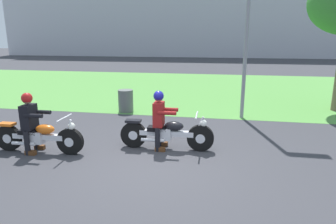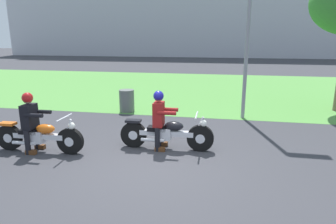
{
  "view_description": "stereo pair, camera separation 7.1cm",
  "coord_description": "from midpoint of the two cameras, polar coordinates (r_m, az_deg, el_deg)",
  "views": [
    {
      "loc": [
        1.3,
        -5.51,
        2.57
      ],
      "look_at": [
        0.06,
        1.2,
        0.85
      ],
      "focal_mm": 31.81,
      "sensor_mm": 36.0,
      "label": 1
    },
    {
      "loc": [
        1.37,
        -5.5,
        2.57
      ],
      "look_at": [
        0.06,
        1.2,
        0.85
      ],
      "focal_mm": 31.81,
      "sensor_mm": 36.0,
      "label": 2
    }
  ],
  "objects": [
    {
      "name": "grass_verge",
      "position": [
        15.7,
        6.05,
        4.65
      ],
      "size": [
        60.0,
        12.0,
        0.01
      ],
      "primitive_type": "cube",
      "color": "#549342",
      "rests_on": "ground"
    },
    {
      "name": "rider_follow",
      "position": [
        7.38,
        -24.61,
        -1.01
      ],
      "size": [
        0.56,
        0.48,
        1.38
      ],
      "rotation": [
        0.0,
        0.0,
        0.03
      ],
      "color": "black",
      "rests_on": "ground"
    },
    {
      "name": "stadium_facade",
      "position": [
        44.08,
        3.91,
        19.41
      ],
      "size": [
        51.1,
        8.0,
        13.31
      ],
      "primitive_type": "cube",
      "color": "silver",
      "rests_on": "ground"
    },
    {
      "name": "ground",
      "position": [
        6.22,
        -2.38,
        -10.27
      ],
      "size": [
        120.0,
        120.0,
        0.0
      ],
      "primitive_type": "plane",
      "color": "#38383D"
    },
    {
      "name": "motorcycle_lead",
      "position": [
        6.98,
        0.03,
        -4.12
      ],
      "size": [
        2.21,
        0.66,
        0.87
      ],
      "rotation": [
        0.0,
        0.0,
        0.03
      ],
      "color": "black",
      "rests_on": "ground"
    },
    {
      "name": "trash_can",
      "position": [
        10.61,
        -7.71,
        2.15
      ],
      "size": [
        0.52,
        0.52,
        0.78
      ],
      "primitive_type": "cylinder",
      "color": "#595E5B",
      "rests_on": "ground"
    },
    {
      "name": "motorcycle_follow",
      "position": [
        7.4,
        -23.2,
        -4.27
      ],
      "size": [
        2.13,
        0.66,
        0.86
      ],
      "rotation": [
        0.0,
        0.0,
        0.03
      ],
      "color": "black",
      "rests_on": "ground"
    },
    {
      "name": "rider_lead",
      "position": [
        6.89,
        -1.35,
        -0.67
      ],
      "size": [
        0.56,
        0.48,
        1.39
      ],
      "rotation": [
        0.0,
        0.0,
        0.03
      ],
      "color": "black",
      "rests_on": "ground"
    }
  ]
}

